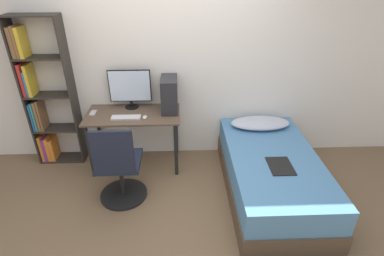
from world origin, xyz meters
The scene contains 13 objects.
ground_plane centered at (0.00, 0.00, 0.00)m, with size 14.00×14.00×0.00m, color brown.
wall_back centered at (0.00, 1.43, 1.25)m, with size 8.00×0.05×2.50m.
desk centered at (-0.50, 1.11, 0.63)m, with size 1.13×0.59×0.74m.
bookshelf centered at (-1.61, 1.28, 0.88)m, with size 0.58×0.25×1.87m.
office_chair centered at (-0.58, 0.44, 0.38)m, with size 0.53×0.53×0.96m.
bed centered at (1.09, 0.50, 0.25)m, with size 0.98×1.82×0.51m.
pillow centered at (1.09, 1.14, 0.56)m, with size 0.74×0.36×0.11m.
magazine centered at (1.10, 0.29, 0.51)m, with size 0.24×0.32×0.01m.
monitor centered at (-0.53, 1.31, 1.01)m, with size 0.52×0.17×0.49m.
keyboard centered at (-0.56, 0.99, 0.75)m, with size 0.34×0.11×0.02m.
pc_tower centered at (-0.05, 1.20, 0.95)m, with size 0.19×0.37×0.42m.
mouse centered at (-0.34, 0.99, 0.75)m, with size 0.06×0.09×0.02m.
phone centered at (-0.98, 1.15, 0.75)m, with size 0.07×0.14×0.01m.
Camera 1 is at (0.09, -2.18, 2.34)m, focal length 28.00 mm.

